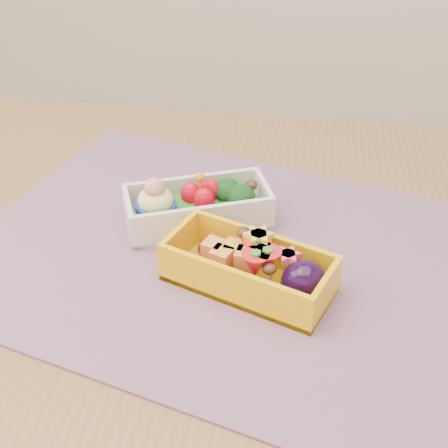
# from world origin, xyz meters

# --- Properties ---
(table) EXTENTS (1.20, 0.80, 0.75)m
(table) POSITION_xyz_m (0.00, 0.00, 0.65)
(table) COLOR brown
(table) RESTS_ON ground
(placemat) EXTENTS (0.64, 0.55, 0.00)m
(placemat) POSITION_xyz_m (0.01, 0.04, 0.75)
(placemat) COLOR gray
(placemat) RESTS_ON table
(bento_white) EXTENTS (0.18, 0.13, 0.07)m
(bento_white) POSITION_xyz_m (-0.02, 0.09, 0.78)
(bento_white) COLOR silver
(bento_white) RESTS_ON placemat
(bento_yellow) EXTENTS (0.19, 0.13, 0.06)m
(bento_yellow) POSITION_xyz_m (0.05, -0.01, 0.78)
(bento_yellow) COLOR #F2B00C
(bento_yellow) RESTS_ON placemat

